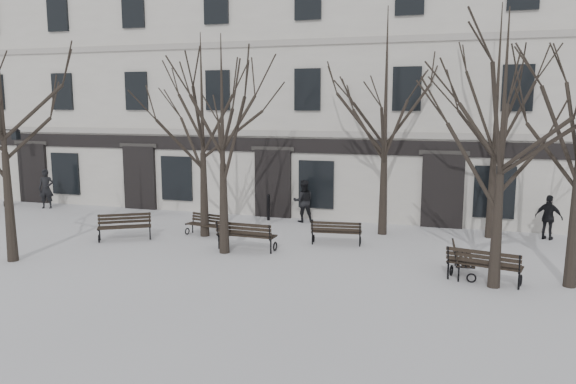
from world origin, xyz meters
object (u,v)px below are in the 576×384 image
at_px(tree_0, 1,97).
at_px(bench_1, 246,235).
at_px(bench_2, 484,264).
at_px(bench_5, 461,258).
at_px(tree_2, 503,117).
at_px(bench_0, 125,226).
at_px(bench_3, 207,224).
at_px(bench_4, 336,231).
at_px(lamp_post, 9,160).
at_px(tree_1, 222,119).

bearing_deg(tree_0, bench_1, 27.25).
height_order(bench_2, bench_5, bench_2).
relative_size(tree_2, bench_1, 3.59).
height_order(tree_2, bench_0, tree_2).
relative_size(bench_3, bench_4, 0.93).
distance_m(bench_3, lamp_post, 11.97).
distance_m(tree_1, bench_1, 3.89).
distance_m(bench_1, bench_3, 2.67).
relative_size(bench_5, lamp_post, 0.45).
bearing_deg(tree_1, bench_0, 171.79).
bearing_deg(tree_0, bench_5, 11.66).
bearing_deg(tree_1, bench_1, 39.82).
relative_size(bench_2, bench_4, 1.14).
relative_size(bench_0, lamp_post, 0.50).
distance_m(tree_1, bench_0, 5.69).
bearing_deg(tree_2, lamp_post, 164.53).
height_order(tree_1, tree_2, tree_2).
bearing_deg(tree_1, bench_2, -5.88).
bearing_deg(bench_1, bench_2, 172.43).
xyz_separation_m(bench_0, bench_1, (4.71, -0.12, 0.04)).
height_order(tree_1, bench_0, tree_1).
height_order(tree_1, bench_4, tree_1).
bearing_deg(bench_1, tree_0, 29.59).
distance_m(tree_2, bench_5, 4.24).
height_order(tree_0, tree_1, tree_0).
relative_size(tree_0, bench_0, 4.24).
xyz_separation_m(tree_1, bench_3, (-1.60, 2.03, -3.93)).
height_order(bench_1, lamp_post, lamp_post).
xyz_separation_m(tree_0, bench_3, (4.28, 4.88, -4.58)).
xyz_separation_m(tree_1, tree_2, (8.25, -1.09, 0.13)).
bearing_deg(lamp_post, tree_0, -46.66).
xyz_separation_m(bench_0, bench_3, (2.54, 1.43, -0.07)).
distance_m(bench_5, lamp_post, 21.16).
bearing_deg(bench_5, bench_3, 72.93).
bearing_deg(tree_2, bench_4, 147.25).
height_order(bench_2, bench_4, bench_2).
bearing_deg(bench_1, tree_1, 42.16).
height_order(tree_2, bench_4, tree_2).
distance_m(tree_0, lamp_post, 10.91).
bearing_deg(lamp_post, tree_2, -15.47).
distance_m(tree_1, bench_5, 8.37).
bearing_deg(bench_2, bench_3, -4.32).
height_order(bench_3, lamp_post, lamp_post).
relative_size(bench_2, bench_5, 1.18).
bearing_deg(tree_1, lamp_post, 159.81).
relative_size(tree_0, bench_4, 4.50).
bearing_deg(bench_4, lamp_post, -16.58).
height_order(tree_2, lamp_post, tree_2).
relative_size(tree_1, bench_3, 4.20).
xyz_separation_m(bench_0, bench_5, (11.54, -0.70, -0.04)).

